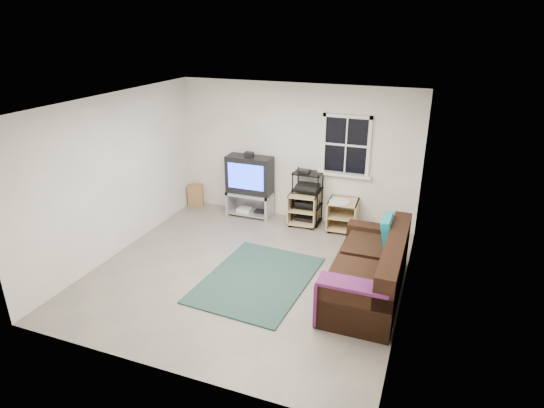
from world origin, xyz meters
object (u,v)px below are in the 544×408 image
at_px(tv_unit, 250,181).
at_px(av_rack, 307,201).
at_px(side_table_left, 304,207).
at_px(side_table_right, 343,213).
at_px(sofa, 370,272).

bearing_deg(tv_unit, av_rack, 1.65).
xyz_separation_m(av_rack, side_table_left, (-0.05, -0.03, -0.13)).
height_order(side_table_right, sofa, sofa).
distance_m(side_table_right, sofa, 2.16).
bearing_deg(side_table_right, av_rack, 176.35).
xyz_separation_m(tv_unit, sofa, (2.69, -2.00, -0.37)).
distance_m(av_rack, sofa, 2.55).
xyz_separation_m(av_rack, side_table_right, (0.70, -0.04, -0.12)).
xyz_separation_m(tv_unit, side_table_left, (1.11, 0.00, -0.38)).
bearing_deg(side_table_left, sofa, -51.78).
height_order(av_rack, side_table_left, av_rack).
relative_size(tv_unit, side_table_left, 2.10).
bearing_deg(side_table_left, av_rack, 30.88).
height_order(av_rack, sofa, av_rack).
height_order(tv_unit, sofa, tv_unit).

